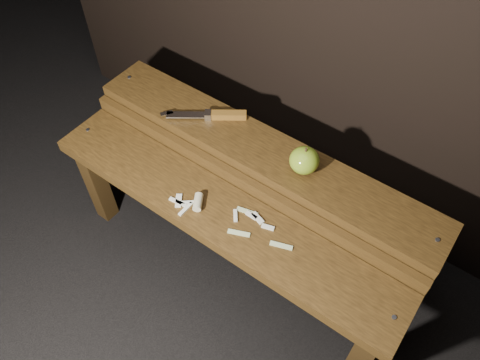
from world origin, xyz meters
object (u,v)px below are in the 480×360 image
Objects in this scene: bench_rear_tier at (259,166)px; apple at (304,160)px; bench_front_tier at (217,225)px; knife at (218,115)px.

bench_rear_tier is 0.20m from apple.
knife is at bearing 126.17° from bench_front_tier.
apple reaches higher than bench_rear_tier.
bench_front_tier is at bearing -90.00° from bench_rear_tier.
bench_front_tier is at bearing -53.83° from knife.
bench_front_tier is 1.00× the size of bench_rear_tier.
bench_rear_tier is 5.01× the size of knife.
bench_front_tier is 5.01× the size of knife.
bench_front_tier is at bearing -122.83° from apple.
bench_rear_tier reaches higher than bench_front_tier.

